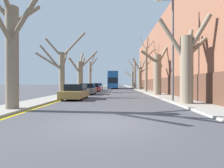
% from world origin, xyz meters
% --- Properties ---
extents(ground_plane, '(300.00, 300.00, 0.00)m').
position_xyz_m(ground_plane, '(0.00, 0.00, 0.00)').
color(ground_plane, '#424247').
extents(sidewalk_left, '(2.22, 120.00, 0.12)m').
position_xyz_m(sidewalk_left, '(-5.52, 50.00, 0.06)').
color(sidewalk_left, gray).
rests_on(sidewalk_left, ground).
extents(sidewalk_right, '(2.22, 120.00, 0.12)m').
position_xyz_m(sidewalk_right, '(5.52, 50.00, 0.06)').
color(sidewalk_right, gray).
rests_on(sidewalk_right, ground).
extents(building_facade_right, '(10.08, 38.10, 10.72)m').
position_xyz_m(building_facade_right, '(11.62, 22.12, 5.35)').
color(building_facade_right, brown).
rests_on(building_facade_right, ground).
extents(kerb_line_stripe, '(0.24, 120.00, 0.01)m').
position_xyz_m(kerb_line_stripe, '(-4.23, 50.00, 0.00)').
color(kerb_line_stripe, yellow).
rests_on(kerb_line_stripe, ground).
extents(street_tree_left_0, '(4.31, 4.05, 6.55)m').
position_xyz_m(street_tree_left_0, '(-5.03, 2.70, 3.29)').
color(street_tree_left_0, '#7A6B56').
rests_on(street_tree_left_0, ground).
extents(street_tree_left_1, '(4.85, 3.72, 6.24)m').
position_xyz_m(street_tree_left_1, '(-5.17, 11.20, 2.87)').
color(street_tree_left_1, '#7A6B56').
rests_on(street_tree_left_1, ground).
extents(street_tree_left_2, '(4.11, 3.99, 6.63)m').
position_xyz_m(street_tree_left_2, '(-5.22, 20.98, 2.98)').
color(street_tree_left_2, '#7A6B56').
rests_on(street_tree_left_2, ground).
extents(street_tree_left_3, '(1.89, 3.62, 7.13)m').
position_xyz_m(street_tree_left_3, '(-4.98, 29.73, 3.24)').
color(street_tree_left_3, '#7A6B56').
rests_on(street_tree_left_3, ground).
extents(street_tree_right_0, '(3.48, 2.36, 5.89)m').
position_xyz_m(street_tree_right_0, '(5.14, 5.50, 2.74)').
color(street_tree_right_0, '#7A6B56').
rests_on(street_tree_right_0, ground).
extents(street_tree_right_1, '(4.10, 2.39, 6.58)m').
position_xyz_m(street_tree_right_1, '(5.25, 14.30, 2.74)').
color(street_tree_right_1, '#7A6B56').
rests_on(street_tree_right_1, ground).
extents(street_tree_right_2, '(3.35, 4.30, 8.96)m').
position_xyz_m(street_tree_right_2, '(5.29, 21.70, 4.26)').
color(street_tree_right_2, '#7A6B56').
rests_on(street_tree_right_2, ground).
extents(street_tree_right_3, '(3.35, 4.06, 6.62)m').
position_xyz_m(street_tree_right_3, '(5.33, 30.65, 2.92)').
color(street_tree_right_3, '#7A6B56').
rests_on(street_tree_right_3, ground).
extents(street_tree_right_4, '(2.57, 2.57, 7.71)m').
position_xyz_m(street_tree_right_4, '(5.02, 38.98, 3.94)').
color(street_tree_right_4, '#7A6B56').
rests_on(street_tree_right_4, ground).
extents(street_tree_right_5, '(4.41, 3.18, 6.36)m').
position_xyz_m(street_tree_right_5, '(5.14, 46.25, 2.91)').
color(street_tree_right_5, '#7A6B56').
rests_on(street_tree_right_5, ground).
extents(double_decker_bus, '(2.50, 11.73, 4.29)m').
position_xyz_m(double_decker_bus, '(-0.44, 39.91, 2.43)').
color(double_decker_bus, '#19519E').
rests_on(double_decker_bus, ground).
extents(parked_car_0, '(1.83, 4.52, 1.36)m').
position_xyz_m(parked_car_0, '(-3.32, 9.58, 0.65)').
color(parked_car_0, olive).
rests_on(parked_car_0, ground).
extents(parked_car_1, '(1.88, 4.56, 1.41)m').
position_xyz_m(parked_car_1, '(-3.32, 16.35, 0.67)').
color(parked_car_1, '#4C5156').
rests_on(parked_car_1, ground).
extents(parked_car_2, '(1.89, 3.91, 1.40)m').
position_xyz_m(parked_car_2, '(-3.32, 22.64, 0.66)').
color(parked_car_2, maroon).
rests_on(parked_car_2, ground).
extents(parked_car_3, '(1.73, 4.16, 1.44)m').
position_xyz_m(parked_car_3, '(-3.32, 29.07, 0.68)').
color(parked_car_3, silver).
rests_on(parked_car_3, ground).
extents(lamp_post, '(1.40, 0.20, 8.01)m').
position_xyz_m(lamp_post, '(4.65, 7.15, 4.46)').
color(lamp_post, '#4C4F54').
rests_on(lamp_post, ground).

